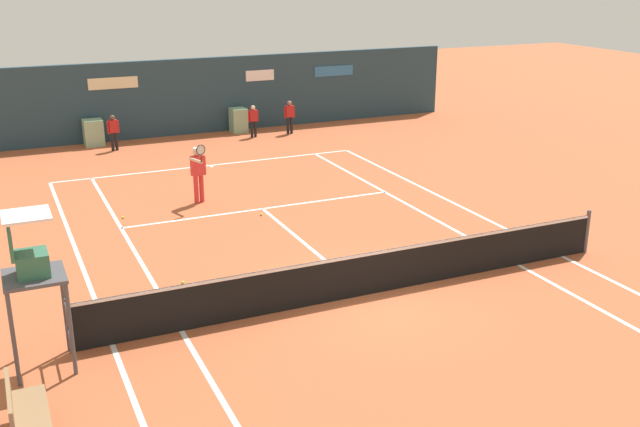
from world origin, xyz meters
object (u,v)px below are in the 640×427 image
object	(u,v)px
ball_kid_centre_post	(290,115)
tennis_ball_near_service_line	(183,282)
umpire_chair	(32,270)
ball_kid_left_post	(113,130)
tennis_ball_mid_court	(123,217)
player_on_baseline	(198,170)
tennis_ball_by_sideline	(261,214)
ball_kid_right_post	(253,119)
player_bench	(23,409)

from	to	relation	value
ball_kid_centre_post	tennis_ball_near_service_line	xyz separation A→B (m)	(-7.87, -13.14, -0.75)
umpire_chair	ball_kid_left_post	xyz separation A→B (m)	(3.87, 15.65, -1.07)
ball_kid_centre_post	tennis_ball_mid_court	bearing A→B (deg)	48.45
player_on_baseline	ball_kid_left_post	world-z (taller)	player_on_baseline
player_on_baseline	umpire_chair	bearing A→B (deg)	40.17
umpire_chair	player_on_baseline	size ratio (longest dim) A/B	1.50
ball_kid_left_post	tennis_ball_by_sideline	xyz separation A→B (m)	(2.39, -9.44, -0.74)
ball_kid_right_post	tennis_ball_near_service_line	xyz separation A→B (m)	(-6.30, -13.14, -0.71)
ball_kid_right_post	tennis_ball_by_sideline	world-z (taller)	ball_kid_right_post
player_on_baseline	tennis_ball_near_service_line	xyz separation A→B (m)	(-1.94, -5.55, -0.97)
umpire_chair	ball_kid_right_post	world-z (taller)	umpire_chair
ball_kid_centre_post	umpire_chair	bearing A→B (deg)	58.98
ball_kid_right_post	tennis_ball_near_service_line	world-z (taller)	ball_kid_right_post
player_bench	umpire_chair	bearing A→B (deg)	168.26
tennis_ball_by_sideline	tennis_ball_mid_court	size ratio (longest dim) A/B	1.00
umpire_chair	tennis_ball_near_service_line	distance (m)	4.37
ball_kid_right_post	ball_kid_left_post	bearing A→B (deg)	1.65
umpire_chair	player_bench	size ratio (longest dim) A/B	2.09
ball_kid_centre_post	tennis_ball_mid_court	world-z (taller)	ball_kid_centre_post
player_bench	ball_kid_centre_post	bearing A→B (deg)	147.26
umpire_chair	ball_kid_centre_post	distance (m)	19.13
ball_kid_left_post	tennis_ball_by_sideline	bearing A→B (deg)	96.45
ball_kid_left_post	umpire_chair	bearing A→B (deg)	68.34
tennis_ball_by_sideline	player_bench	bearing A→B (deg)	-129.02
ball_kid_left_post	ball_kid_centre_post	xyz separation A→B (m)	(7.09, 0.00, 0.01)
player_bench	ball_kid_centre_post	size ratio (longest dim) A/B	0.99
ball_kid_left_post	tennis_ball_mid_court	size ratio (longest dim) A/B	19.83
player_bench	tennis_ball_mid_court	distance (m)	10.10
player_on_baseline	tennis_ball_near_service_line	size ratio (longest dim) A/B	27.61
player_on_baseline	player_bench	bearing A→B (deg)	43.78
ball_kid_centre_post	tennis_ball_near_service_line	world-z (taller)	ball_kid_centre_post
tennis_ball_by_sideline	ball_kid_right_post	bearing A→B (deg)	71.73
ball_kid_right_post	player_bench	bearing A→B (deg)	62.65
umpire_chair	player_on_baseline	bearing A→B (deg)	148.07
ball_kid_centre_post	tennis_ball_near_service_line	size ratio (longest dim) A/B	20.04
player_bench	ball_kid_left_post	world-z (taller)	ball_kid_left_post
umpire_chair	tennis_ball_mid_court	xyz separation A→B (m)	(2.70, 7.54, -1.81)
ball_kid_left_post	ball_kid_centre_post	bearing A→B (deg)	172.24
ball_kid_centre_post	tennis_ball_by_sideline	size ratio (longest dim) A/B	20.04
player_on_baseline	ball_kid_centre_post	bearing A→B (deg)	-145.94
umpire_chair	ball_kid_centre_post	world-z (taller)	umpire_chair
ball_kid_left_post	player_on_baseline	bearing A→B (deg)	90.87
player_on_baseline	ball_kid_right_post	world-z (taller)	player_on_baseline
player_bench	ball_kid_left_post	xyz separation A→B (m)	(4.30, 17.70, 0.27)
tennis_ball_near_service_line	tennis_ball_mid_court	bearing A→B (deg)	94.42
ball_kid_right_post	tennis_ball_mid_court	world-z (taller)	ball_kid_right_post
player_bench	tennis_ball_by_sideline	size ratio (longest dim) A/B	19.90
player_bench	ball_kid_left_post	size ratio (longest dim) A/B	1.00
ball_kid_left_post	tennis_ball_near_service_line	world-z (taller)	ball_kid_left_post
umpire_chair	ball_kid_right_post	xyz separation A→B (m)	(9.38, 15.65, -1.10)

